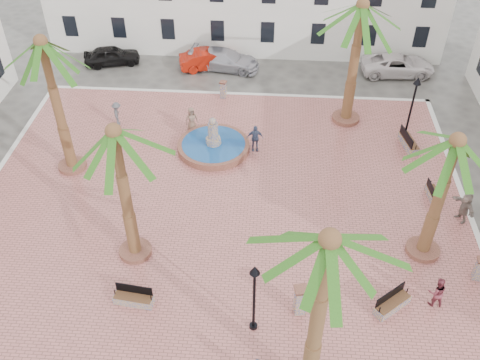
{
  "coord_description": "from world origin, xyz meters",
  "views": [
    {
      "loc": [
        2.51,
        -21.08,
        19.4
      ],
      "look_at": [
        1.0,
        0.0,
        1.6
      ],
      "focal_mm": 40.0,
      "sensor_mm": 36.0,
      "label": 1
    }
  ],
  "objects": [
    {
      "name": "pedestrian_east",
      "position": [
        12.4,
        -0.62,
        1.03
      ],
      "size": [
        1.11,
        1.71,
        1.76
      ],
      "primitive_type": "imported",
      "rotation": [
        0.0,
        0.0,
        -1.17
      ],
      "color": "gray",
      "rests_on": "plaza"
    },
    {
      "name": "bench_ne",
      "position": [
        10.76,
        5.57,
        0.44
      ],
      "size": [
        1.0,
        2.05,
        1.04
      ],
      "rotation": [
        0.0,
        0.0,
        1.78
      ],
      "color": "gray",
      "rests_on": "plaza"
    },
    {
      "name": "bollard_se",
      "position": [
        4.05,
        -6.91,
        0.95
      ],
      "size": [
        0.65,
        0.65,
        1.55
      ],
      "rotation": [
        0.0,
        0.0,
        0.2
      ],
      "color": "gray",
      "rests_on": "plaza"
    },
    {
      "name": "cyclist_b",
      "position": [
        9.92,
        -6.07,
        0.95
      ],
      "size": [
        0.8,
        0.64,
        1.6
      ],
      "primitive_type": "imported",
      "rotation": [
        0.0,
        0.0,
        3.18
      ],
      "color": "brown",
      "rests_on": "plaza"
    },
    {
      "name": "plaza",
      "position": [
        0.0,
        0.0,
        0.07
      ],
      "size": [
        26.0,
        22.0,
        0.15
      ],
      "primitive_type": "cube",
      "color": "#B66660",
      "rests_on": "ground"
    },
    {
      "name": "pedestrian_fountain_a",
      "position": [
        -2.47,
        6.38,
        0.95
      ],
      "size": [
        0.93,
        0.8,
        1.61
      ],
      "primitive_type": "imported",
      "rotation": [
        0.0,
        0.0,
        0.44
      ],
      "color": "brown",
      "rests_on": "plaza"
    },
    {
      "name": "fountain",
      "position": [
        -0.91,
        4.48,
        0.45
      ],
      "size": [
        4.31,
        4.31,
        2.23
      ],
      "color": "brown",
      "rests_on": "plaza"
    },
    {
      "name": "kerb_n",
      "position": [
        0.0,
        11.0,
        0.08
      ],
      "size": [
        26.3,
        0.3,
        0.16
      ],
      "primitive_type": "cube",
      "color": "silver",
      "rests_on": "ground"
    },
    {
      "name": "bollard_n",
      "position": [
        -0.89,
        10.4,
        0.79
      ],
      "size": [
        0.54,
        0.54,
        1.23
      ],
      "rotation": [
        0.0,
        0.0,
        -0.26
      ],
      "color": "gray",
      "rests_on": "plaza"
    },
    {
      "name": "bench_s",
      "position": [
        -3.16,
        -6.96,
        0.41
      ],
      "size": [
        1.81,
        0.75,
        0.93
      ],
      "rotation": [
        0.0,
        0.0,
        -0.12
      ],
      "color": "gray",
      "rests_on": "plaza"
    },
    {
      "name": "bollard_e",
      "position": [
        12.16,
        -4.49,
        0.8
      ],
      "size": [
        0.51,
        0.51,
        1.25
      ],
      "rotation": [
        0.0,
        0.0,
        -0.15
      ],
      "color": "gray",
      "rests_on": "plaza"
    },
    {
      "name": "palm_e",
      "position": [
        10.04,
        -2.98,
        5.9
      ],
      "size": [
        5.25,
        5.25,
        6.94
      ],
      "color": "brown",
      "rests_on": "plaza"
    },
    {
      "name": "lamppost_e",
      "position": [
        10.69,
        6.43,
        3.01
      ],
      "size": [
        0.46,
        0.46,
        4.23
      ],
      "color": "black",
      "rests_on": "plaza"
    },
    {
      "name": "palm_ne",
      "position": [
        7.24,
        8.25,
        6.85
      ],
      "size": [
        5.71,
        5.71,
        8.02
      ],
      "color": "brown",
      "rests_on": "plaza"
    },
    {
      "name": "car_red",
      "position": [
        -2.33,
        14.76,
        0.73
      ],
      "size": [
        4.69,
        2.71,
        1.46
      ],
      "primitive_type": "imported",
      "rotation": [
        0.0,
        0.0,
        1.85
      ],
      "color": "#AC1A0A",
      "rests_on": "ground"
    },
    {
      "name": "pedestrian_north",
      "position": [
        -7.25,
        6.74,
        0.93
      ],
      "size": [
        0.82,
        1.12,
        1.55
      ],
      "primitive_type": "imported",
      "rotation": [
        0.0,
        0.0,
        1.84
      ],
      "color": "#4C4D52",
      "rests_on": "plaza"
    },
    {
      "name": "palm_sw",
      "position": [
        -3.75,
        -4.05,
        6.42
      ],
      "size": [
        5.07,
        5.07,
        7.45
      ],
      "color": "brown",
      "rests_on": "plaza"
    },
    {
      "name": "palm_nw",
      "position": [
        -8.82,
        2.19,
        7.06
      ],
      "size": [
        5.18,
        5.18,
        8.14
      ],
      "color": "brown",
      "rests_on": "plaza"
    },
    {
      "name": "kerb_e",
      "position": [
        13.0,
        0.0,
        0.08
      ],
      "size": [
        0.3,
        22.3,
        0.16
      ],
      "primitive_type": "cube",
      "color": "silver",
      "rests_on": "ground"
    },
    {
      "name": "pedestrian_fountain_b",
      "position": [
        1.55,
        4.6,
        1.0
      ],
      "size": [
        1.04,
        0.51,
        1.71
      ],
      "primitive_type": "imported",
      "rotation": [
        0.0,
        0.0,
        0.09
      ],
      "color": "#394562",
      "rests_on": "plaza"
    },
    {
      "name": "car_black",
      "position": [
        -9.75,
        14.87,
        0.7
      ],
      "size": [
        4.41,
        2.69,
        1.4
      ],
      "primitive_type": "imported",
      "rotation": [
        0.0,
        0.0,
        1.84
      ],
      "color": "black",
      "rests_on": "ground"
    },
    {
      "name": "car_white",
      "position": [
        11.48,
        14.87,
        0.73
      ],
      "size": [
        5.4,
        2.73,
        1.46
      ],
      "primitive_type": "imported",
      "rotation": [
        0.0,
        0.0,
        1.63
      ],
      "color": "silver",
      "rests_on": "ground"
    },
    {
      "name": "palm_s",
      "position": [
        4.31,
        -10.4,
        7.45
      ],
      "size": [
        5.12,
        5.12,
        8.53
      ],
      "color": "brown",
      "rests_on": "plaza"
    },
    {
      "name": "bench_e",
      "position": [
        11.31,
        0.92,
        0.39
      ],
      "size": [
        0.63,
        1.64,
        0.85
      ],
      "rotation": [
        0.0,
        0.0,
        1.66
      ],
      "color": "gray",
      "rests_on": "plaza"
    },
    {
      "name": "lamppost_s",
      "position": [
        2.13,
        -7.85,
        2.77
      ],
      "size": [
        0.42,
        0.42,
        3.88
      ],
      "color": "black",
      "rests_on": "plaza"
    },
    {
      "name": "ground",
      "position": [
        0.0,
        0.0,
        0.0
      ],
      "size": [
        120.0,
        120.0,
        0.0
      ],
      "primitive_type": "plane",
      "color": "#56544F",
      "rests_on": "ground"
    },
    {
      "name": "bench_se",
      "position": [
        8.06,
        -6.44,
        0.42
      ],
      "size": [
        1.76,
        1.6,
        0.96
      ],
      "rotation": [
        0.0,
        0.0,
        0.69
      ],
      "color": "gray",
      "rests_on": "plaza"
    },
    {
      "name": "car_silver",
      "position": [
        -1.19,
        14.76,
        0.74
      ],
      "size": [
        5.38,
        2.84,
        1.49
      ],
      "primitive_type": "imported",
      "rotation": [
        0.0,
        0.0,
        1.42
      ],
      "color": "#B5B4BE",
      "rests_on": "ground"
    }
  ]
}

